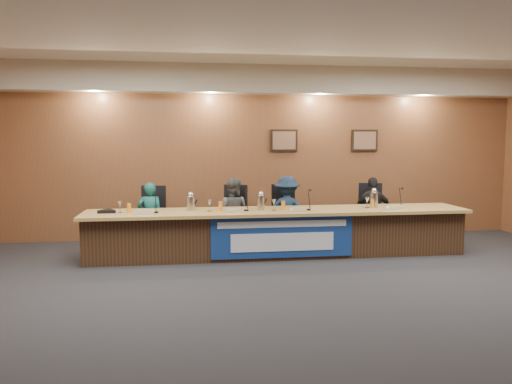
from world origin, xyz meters
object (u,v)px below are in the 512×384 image
Objects in this scene: office_chair_d at (371,217)px; office_chair_a at (151,222)px; carafe_mid at (261,203)px; dais_body at (278,234)px; banner at (283,237)px; panelist_a at (150,217)px; panelist_d at (373,211)px; carafe_right at (374,200)px; panelist_c at (287,212)px; speakerphone at (107,211)px; panelist_b at (232,213)px; office_chair_b at (232,220)px; office_chair_c at (286,219)px; carafe_left at (191,203)px.

office_chair_a is at bearing -164.55° from office_chair_d.
dais_body is at bearing 9.00° from carafe_mid.
panelist_a is (-2.06, 1.02, 0.20)m from banner.
panelist_d reaches higher than carafe_mid.
banner is 1.71m from carafe_right.
speakerphone is at bearing 25.89° from panelist_c.
dais_body is at bearing 178.66° from carafe_right.
carafe_mid is at bearing -11.14° from office_chair_a.
carafe_right is at bearing -174.52° from panelist_b.
office_chair_b is 1.00× the size of office_chair_c.
carafe_mid reaches higher than carafe_left.
carafe_right is (2.28, -0.74, 0.40)m from office_chair_b.
panelist_b reaches higher than speakerphone.
panelist_a reaches higher than office_chair_a.
panelist_d is 0.74m from carafe_right.
carafe_right is (1.88, 0.01, 0.01)m from carafe_mid.
panelist_b reaches higher than banner.
office_chair_d is 2.14× the size of carafe_left.
dais_body is at bearing -143.55° from office_chair_d.
carafe_mid is at bearing -128.86° from office_chair_c.
banner is at bearing -52.82° from carafe_mid.
panelist_b is 4.74× the size of carafe_right.
banner is 1.90× the size of panelist_a.
panelist_d is 0.16m from office_chair_d.
office_chair_a and office_chair_c have the same top height.
dais_body is at bearing 79.27° from panelist_c.
panelist_a is 3.90m from office_chair_d.
office_chair_c is at bearing -152.80° from panelist_b.
office_chair_d is 0.87m from carafe_right.
panelist_c is 0.17m from office_chair_c.
banner is 1.83× the size of panelist_d.
office_chair_b is 1.87× the size of carafe_right.
panelist_a is at bearing 5.93° from panelist_d.
panelist_d is at bearing -178.32° from panelist_a.
office_chair_b is 1.03m from carafe_left.
carafe_right is at bearing 75.66° from panelist_d.
office_chair_a is 1.87× the size of carafe_right.
carafe_right is (-0.24, -0.74, 0.40)m from office_chair_d.
carafe_mid is at bearing 161.68° from panelist_a.
carafe_left is (0.68, -0.55, 0.28)m from panelist_a.
speakerphone is at bearing 179.62° from carafe_mid.
banner is 1.54m from carafe_left.
office_chair_c is at bearing 23.54° from office_chair_b.
panelist_d reaches higher than office_chair_d.
dais_body reaches higher than office_chair_d.
panelist_c is 4.83× the size of carafe_right.
carafe_mid is at bearing 63.12° from panelist_c.
panelist_a reaches higher than office_chair_d.
carafe_mid reaches higher than office_chair_d.
office_chair_a is at bearing 177.73° from office_chair_c.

